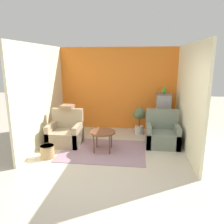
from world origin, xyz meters
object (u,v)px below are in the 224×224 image
at_px(armchair_left, 65,134).
at_px(parrot, 164,90).
at_px(birdcage, 163,116).
at_px(potted_plant, 139,118).
at_px(wicker_basket, 47,151).
at_px(coffee_table, 103,133).
at_px(armchair_right, 162,135).

bearing_deg(armchair_left, parrot, 22.50).
xyz_separation_m(birdcage, parrot, (0.00, 0.00, 0.77)).
bearing_deg(potted_plant, armchair_left, -151.27).
height_order(potted_plant, wicker_basket, potted_plant).
height_order(parrot, potted_plant, parrot).
xyz_separation_m(armchair_left, parrot, (2.68, 1.11, 1.06)).
bearing_deg(coffee_table, armchair_left, 162.73).
bearing_deg(coffee_table, armchair_right, 20.39).
bearing_deg(potted_plant, birdcage, 1.95).
xyz_separation_m(birdcage, wicker_basket, (-2.83, -1.98, -0.42)).
height_order(armchair_right, birdcage, birdcage).
relative_size(armchair_right, potted_plant, 1.14).
bearing_deg(coffee_table, birdcage, 42.01).
relative_size(birdcage, potted_plant, 1.54).
height_order(armchair_right, parrot, parrot).
bearing_deg(wicker_basket, armchair_right, 21.77).
xyz_separation_m(armchair_right, parrot, (0.09, 0.88, 1.06)).
height_order(birdcage, parrot, parrot).
xyz_separation_m(coffee_table, parrot, (1.60, 1.44, 0.89)).
distance_m(birdcage, parrot, 0.77).
bearing_deg(armchair_right, coffee_table, -159.61).
xyz_separation_m(coffee_table, armchair_right, (1.51, 0.56, -0.17)).
distance_m(armchair_right, potted_plant, 1.07).
xyz_separation_m(armchair_right, potted_plant, (-0.61, 0.86, 0.22)).
distance_m(birdcage, potted_plant, 0.71).
height_order(birdcage, wicker_basket, birdcage).
xyz_separation_m(armchair_left, birdcage, (2.68, 1.11, 0.29)).
relative_size(armchair_left, potted_plant, 1.14).
distance_m(armchair_right, wicker_basket, 2.96).
bearing_deg(birdcage, armchair_right, -95.80).
relative_size(coffee_table, wicker_basket, 1.85).
distance_m(armchair_left, armchair_right, 2.60).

